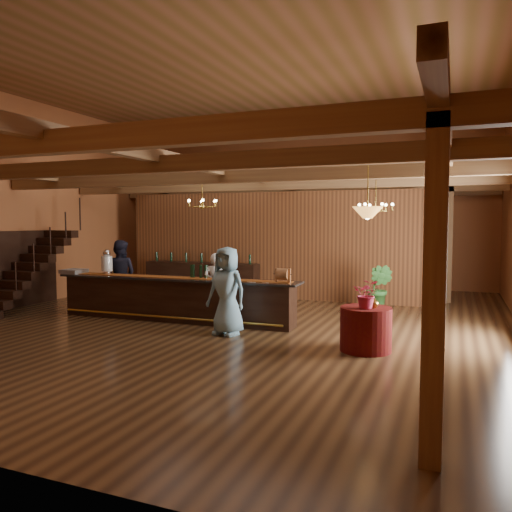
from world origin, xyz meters
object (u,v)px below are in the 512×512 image
at_px(backbar_shelf, 202,279).
at_px(chandelier_left, 202,203).
at_px(round_table, 366,329).
at_px(beverage_dispenser, 107,262).
at_px(staff_second, 120,274).
at_px(floor_plant, 379,288).
at_px(raffle_drum, 283,274).
at_px(guest, 227,291).
at_px(tasting_bar, 175,299).
at_px(chandelier_right, 376,207).
at_px(bartender, 216,285).
at_px(pendant_lamp, 368,212).

distance_m(backbar_shelf, chandelier_left, 3.24).
distance_m(backbar_shelf, round_table, 7.41).
relative_size(beverage_dispenser, staff_second, 0.34).
distance_m(round_table, chandelier_left, 5.77).
bearing_deg(floor_plant, round_table, -85.22).
height_order(beverage_dispenser, raffle_drum, beverage_dispenser).
relative_size(round_table, floor_plant, 0.75).
bearing_deg(beverage_dispenser, guest, -13.61).
distance_m(tasting_bar, chandelier_right, 5.11).
height_order(round_table, bartender, bartender).
xyz_separation_m(round_table, guest, (-2.77, 0.24, 0.49)).
height_order(chandelier_left, staff_second, chandelier_left).
relative_size(round_table, chandelier_right, 1.11).
bearing_deg(staff_second, chandelier_left, -174.79).
bearing_deg(guest, raffle_drum, 54.70).
bearing_deg(raffle_drum, round_table, -30.55).
distance_m(beverage_dispenser, bartender, 2.71).
xyz_separation_m(beverage_dispenser, round_table, (6.36, -1.11, -0.88)).
relative_size(chandelier_right, staff_second, 0.45).
bearing_deg(bartender, tasting_bar, 35.28).
height_order(raffle_drum, guest, guest).
xyz_separation_m(beverage_dispenser, backbar_shelf, (0.64, 3.61, -0.76)).
xyz_separation_m(tasting_bar, staff_second, (-2.13, 0.82, 0.39)).
height_order(beverage_dispenser, round_table, beverage_dispenser).
height_order(bartender, staff_second, staff_second).
bearing_deg(guest, bartender, 132.48).
bearing_deg(round_table, guest, 175.04).
height_order(chandelier_right, guest, chandelier_right).
distance_m(chandelier_left, pendant_lamp, 5.29).
bearing_deg(tasting_bar, bartender, 41.77).
relative_size(raffle_drum, chandelier_left, 0.43).
height_order(beverage_dispenser, guest, guest).
height_order(chandelier_right, floor_plant, chandelier_right).
bearing_deg(round_table, bartender, 154.93).
height_order(tasting_bar, round_table, tasting_bar).
bearing_deg(raffle_drum, tasting_bar, -179.61).
xyz_separation_m(chandelier_left, floor_plant, (4.24, 1.36, -2.12)).
bearing_deg(chandelier_right, chandelier_left, -171.76).
relative_size(tasting_bar, guest, 3.35).
bearing_deg(staff_second, tasting_bar, 144.99).
relative_size(tasting_bar, round_table, 6.64).
bearing_deg(bartender, floor_plant, -154.94).
xyz_separation_m(bartender, guest, (1.00, -1.53, 0.12)).
relative_size(tasting_bar, raffle_drum, 17.28).
xyz_separation_m(chandelier_right, floor_plant, (0.01, 0.75, -2.00)).
bearing_deg(tasting_bar, pendant_lamp, -15.28).
height_order(bartender, floor_plant, bartender).
bearing_deg(floor_plant, guest, -122.97).
bearing_deg(guest, staff_second, 165.38).
xyz_separation_m(staff_second, guest, (3.84, -1.69, -0.01)).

